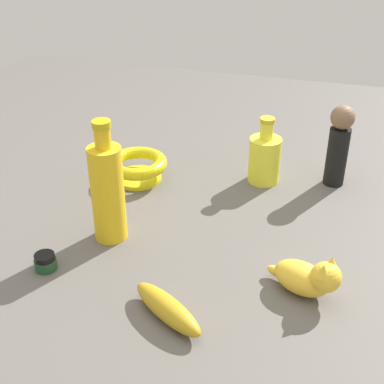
{
  "coord_description": "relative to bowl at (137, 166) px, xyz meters",
  "views": [
    {
      "loc": [
        0.93,
        0.27,
        0.65
      ],
      "look_at": [
        0.0,
        0.0,
        0.07
      ],
      "focal_mm": 50.27,
      "sensor_mm": 36.0,
      "label": 1
    }
  ],
  "objects": [
    {
      "name": "nail_polish_jar",
      "position": [
        0.37,
        -0.04,
        -0.02
      ],
      "size": [
        0.04,
        0.04,
        0.03
      ],
      "color": "#214926",
      "rests_on": "ground"
    },
    {
      "name": "person_figure_adult",
      "position": [
        -0.12,
        0.46,
        0.07
      ],
      "size": [
        0.07,
        0.07,
        0.2
      ],
      "color": "black",
      "rests_on": "ground"
    },
    {
      "name": "ground",
      "position": [
        0.14,
        0.18,
        -0.04
      ],
      "size": [
        2.0,
        2.0,
        0.0
      ],
      "primitive_type": "plane",
      "color": "#5B5651"
    },
    {
      "name": "cat_figurine",
      "position": [
        0.31,
        0.44,
        -0.0
      ],
      "size": [
        0.1,
        0.14,
        0.09
      ],
      "color": "yellow",
      "rests_on": "ground"
    },
    {
      "name": "bowl",
      "position": [
        0.0,
        0.0,
        0.0
      ],
      "size": [
        0.15,
        0.15,
        0.06
      ],
      "color": "yellow",
      "rests_on": "ground"
    },
    {
      "name": "bottle_tall",
      "position": [
        0.24,
        0.03,
        0.07
      ],
      "size": [
        0.07,
        0.07,
        0.26
      ],
      "color": "yellow",
      "rests_on": "ground"
    },
    {
      "name": "banana",
      "position": [
        0.44,
        0.22,
        -0.02
      ],
      "size": [
        0.12,
        0.16,
        0.04
      ],
      "primitive_type": "ellipsoid",
      "rotation": [
        0.0,
        0.0,
        1.0
      ],
      "color": "#BC921B",
      "rests_on": "ground"
    },
    {
      "name": "bottle_short",
      "position": [
        -0.08,
        0.3,
        0.02
      ],
      "size": [
        0.08,
        0.08,
        0.16
      ],
      "color": "yellow",
      "rests_on": "ground"
    }
  ]
}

